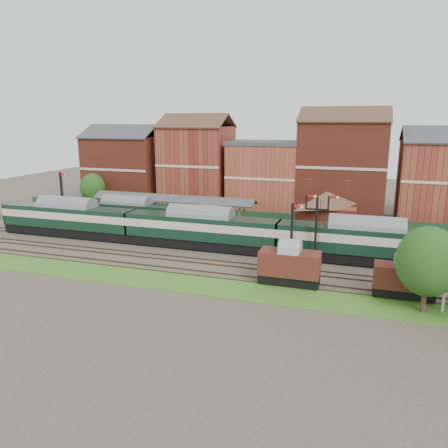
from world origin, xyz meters
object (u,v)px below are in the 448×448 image
(signal_box, at_px, (208,219))
(goods_van_a, at_px, (290,265))
(semaphore_bracket, at_px, (316,227))
(dmu_train, at_px, (201,228))
(platform_railcar, at_px, (127,213))

(signal_box, height_order, goods_van_a, signal_box)
(signal_box, height_order, semaphore_bracket, semaphore_bracket)
(signal_box, relative_size, semaphore_bracket, 0.73)
(dmu_train, bearing_deg, goods_van_a, -34.74)
(semaphore_bracket, distance_m, platform_railcar, 30.68)
(semaphore_bracket, xyz_separation_m, platform_railcar, (-29.24, 9.00, -2.20))
(semaphore_bracket, distance_m, goods_van_a, 7.22)
(dmu_train, height_order, platform_railcar, dmu_train)
(platform_railcar, bearing_deg, dmu_train, -24.22)
(dmu_train, distance_m, goods_van_a, 15.80)
(goods_van_a, bearing_deg, platform_railcar, 150.53)
(semaphore_bracket, bearing_deg, dmu_train, 170.41)
(signal_box, relative_size, dmu_train, 0.10)
(signal_box, xyz_separation_m, semaphore_bracket, (15.04, -5.75, 1.44))
(semaphore_bracket, relative_size, dmu_train, 0.14)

